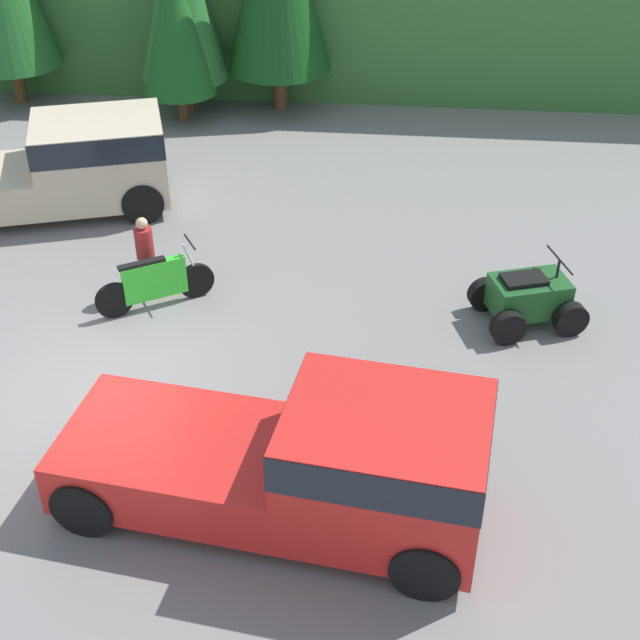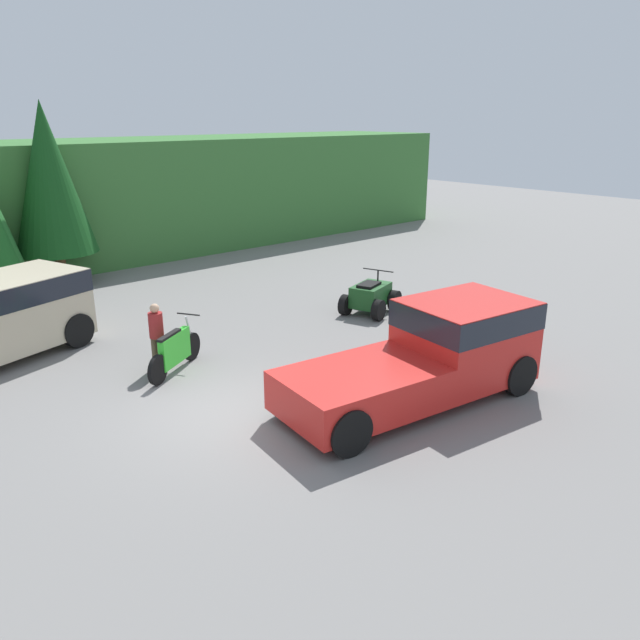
# 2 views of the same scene
# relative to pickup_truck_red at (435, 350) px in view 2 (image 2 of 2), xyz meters

# --- Properties ---
(ground_plane) EXTENTS (80.00, 80.00, 0.00)m
(ground_plane) POSITION_rel_pickup_truck_red_xyz_m (-3.70, 2.15, -1.04)
(ground_plane) COLOR slate
(tree_right) EXTENTS (2.73, 2.73, 6.21)m
(tree_right) POSITION_rel_pickup_truck_red_xyz_m (-2.46, 14.69, 2.62)
(tree_right) COLOR brown
(tree_right) RESTS_ON ground_plane
(pickup_truck_red) EXTENTS (5.91, 2.89, 1.97)m
(pickup_truck_red) POSITION_rel_pickup_truck_red_xyz_m (0.00, 0.00, 0.00)
(pickup_truck_red) COLOR red
(pickup_truck_red) RESTS_ON ground_plane
(dirt_bike) EXTENTS (1.96, 1.25, 1.20)m
(dirt_bike) POSITION_rel_pickup_truck_red_xyz_m (-3.44, 4.83, -0.54)
(dirt_bike) COLOR black
(dirt_bike) RESTS_ON ground_plane
(quad_atv) EXTENTS (2.10, 1.79, 1.23)m
(quad_atv) POSITION_rel_pickup_truck_red_xyz_m (3.25, 4.99, -0.55)
(quad_atv) COLOR black
(quad_atv) RESTS_ON ground_plane
(rider_person) EXTENTS (0.43, 0.43, 1.61)m
(rider_person) POSITION_rel_pickup_truck_red_xyz_m (-3.67, 5.21, -0.16)
(rider_person) COLOR brown
(rider_person) RESTS_ON ground_plane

